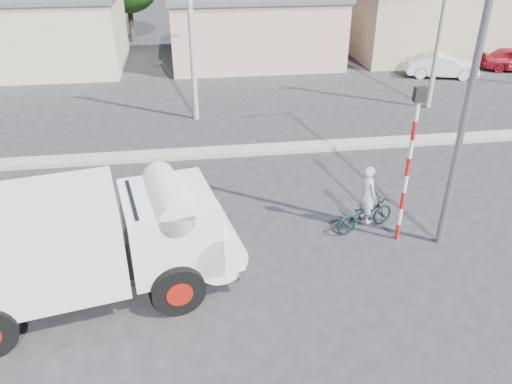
{
  "coord_description": "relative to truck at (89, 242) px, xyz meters",
  "views": [
    {
      "loc": [
        -2.34,
        -9.46,
        7.87
      ],
      "look_at": [
        -0.65,
        2.43,
        1.3
      ],
      "focal_mm": 35.0,
      "sensor_mm": 36.0,
      "label": 1
    }
  ],
  "objects": [
    {
      "name": "median",
      "position": [
        4.75,
        7.78,
        -1.45
      ],
      "size": [
        40.0,
        0.8,
        0.16
      ],
      "primitive_type": "cube",
      "color": "#99968E",
      "rests_on": "ground"
    },
    {
      "name": "streetlight",
      "position": [
        8.89,
        0.98,
        3.44
      ],
      "size": [
        2.34,
        0.22,
        9.0
      ],
      "color": "slate",
      "rests_on": "ground"
    },
    {
      "name": "cyclist",
      "position": [
        7.2,
        1.91,
        -0.68
      ],
      "size": [
        0.58,
        0.72,
        1.7
      ],
      "primitive_type": "imported",
      "rotation": [
        0.0,
        0.0,
        1.9
      ],
      "color": "white",
      "rests_on": "ground"
    },
    {
      "name": "building_row",
      "position": [
        5.85,
        21.78,
        0.61
      ],
      "size": [
        37.8,
        7.3,
        4.44
      ],
      "color": "beige",
      "rests_on": "ground"
    },
    {
      "name": "utility_poles",
      "position": [
        8.0,
        11.78,
        2.54
      ],
      "size": [
        35.4,
        0.24,
        8.0
      ],
      "color": "#99968E",
      "rests_on": "ground"
    },
    {
      "name": "bicycle",
      "position": [
        7.2,
        1.91,
        -1.03
      ],
      "size": [
        2.0,
        1.23,
        0.99
      ],
      "primitive_type": "imported",
      "rotation": [
        0.0,
        0.0,
        1.9
      ],
      "color": "#162729",
      "rests_on": "ground"
    },
    {
      "name": "traffic_pole",
      "position": [
        7.95,
        1.28,
        1.07
      ],
      "size": [
        0.28,
        0.18,
        4.36
      ],
      "color": "red",
      "rests_on": "ground"
    },
    {
      "name": "truck",
      "position": [
        0.0,
        0.0,
        0.0
      ],
      "size": [
        7.01,
        3.68,
        2.75
      ],
      "rotation": [
        0.0,
        0.0,
        0.2
      ],
      "color": "black",
      "rests_on": "ground"
    },
    {
      "name": "car_cream",
      "position": [
        16.72,
        16.61,
        -0.88
      ],
      "size": [
        4.17,
        2.38,
        1.3
      ],
      "primitive_type": "imported",
      "rotation": [
        0.0,
        0.0,
        1.3
      ],
      "color": "white",
      "rests_on": "ground"
    },
    {
      "name": "ground_plane",
      "position": [
        4.75,
        -0.22,
        -1.53
      ],
      "size": [
        120.0,
        120.0,
        0.0
      ],
      "primitive_type": "plane",
      "color": "#262628",
      "rests_on": "ground"
    }
  ]
}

